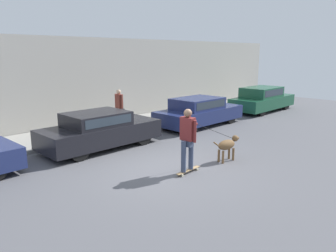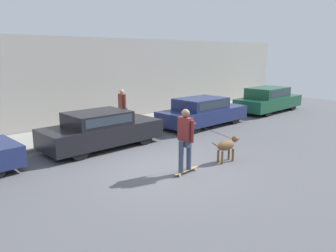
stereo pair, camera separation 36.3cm
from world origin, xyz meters
name	(u,v)px [view 1 (the left image)]	position (x,y,z in m)	size (l,w,h in m)	color
ground_plane	(170,169)	(0.00, 0.00, 0.00)	(36.00, 36.00, 0.00)	#545459
back_wall	(55,84)	(0.00, 6.97, 1.97)	(32.00, 0.30, 3.94)	#ADA89E
sidewalk_curb	(74,134)	(0.00, 5.51, 0.06)	(30.00, 2.59, 0.12)	gray
parked_car_1	(100,131)	(-0.22, 3.23, 0.63)	(4.23, 1.79, 1.29)	black
parked_car_2	(199,112)	(5.02, 3.23, 0.63)	(4.46, 1.81, 1.29)	black
parked_car_3	(262,99)	(10.53, 3.23, 0.67)	(4.63, 1.85, 1.38)	black
dog	(227,145)	(1.80, -0.68, 0.50)	(1.12, 0.36, 0.76)	brown
skateboarder	(188,137)	(0.14, -0.55, 1.04)	(2.45, 0.57, 1.81)	beige
pedestrian_with_bag	(119,107)	(1.80, 4.89, 1.04)	(0.22, 0.63, 1.64)	brown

